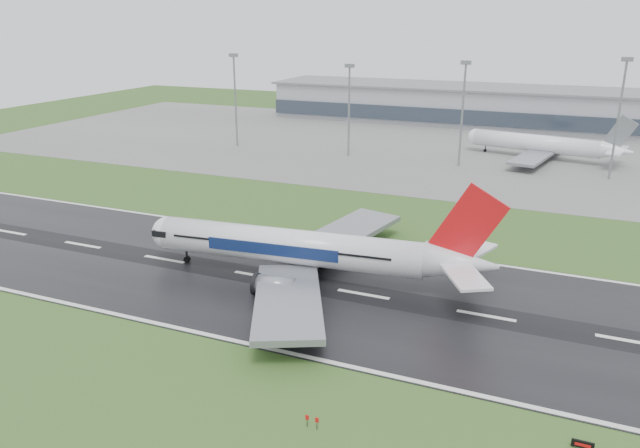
% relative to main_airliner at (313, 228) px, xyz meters
% --- Properties ---
extents(ground, '(520.00, 520.00, 0.00)m').
position_rel_main_airliner_xyz_m(ground, '(30.44, -2.96, -9.35)').
color(ground, '#2D511E').
rests_on(ground, ground).
extents(runway, '(400.00, 45.00, 0.10)m').
position_rel_main_airliner_xyz_m(runway, '(30.44, -2.96, -9.30)').
color(runway, black).
rests_on(runway, ground).
extents(apron, '(400.00, 130.00, 0.08)m').
position_rel_main_airliner_xyz_m(apron, '(30.44, 122.04, -9.31)').
color(apron, slate).
rests_on(apron, ground).
extents(terminal, '(240.00, 36.00, 15.00)m').
position_rel_main_airliner_xyz_m(terminal, '(30.44, 182.04, -1.85)').
color(terminal, '#91939B').
rests_on(terminal, ground).
extents(main_airliner, '(68.23, 65.55, 18.50)m').
position_rel_main_airliner_xyz_m(main_airliner, '(0.00, 0.00, 0.00)').
color(main_airliner, silver).
rests_on(main_airliner, runway).
extents(parked_airliner, '(61.45, 58.58, 15.50)m').
position_rel_main_airliner_xyz_m(parked_airliner, '(29.85, 117.85, -1.52)').
color(parked_airliner, white).
rests_on(parked_airliner, apron).
extents(runway_sign, '(2.31, 0.56, 1.04)m').
position_rel_main_airliner_xyz_m(runway_sign, '(44.58, -30.35, -8.83)').
color(runway_sign, black).
rests_on(runway_sign, ground).
extents(floodmast_0, '(0.64, 0.64, 30.91)m').
position_rel_main_airliner_xyz_m(floodmast_0, '(-71.74, 97.04, 6.11)').
color(floodmast_0, gray).
rests_on(floodmast_0, ground).
extents(floodmast_1, '(0.64, 0.64, 28.60)m').
position_rel_main_airliner_xyz_m(floodmast_1, '(-29.39, 97.04, 4.95)').
color(floodmast_1, gray).
rests_on(floodmast_1, ground).
extents(floodmast_2, '(0.64, 0.64, 30.54)m').
position_rel_main_airliner_xyz_m(floodmast_2, '(7.11, 97.04, 5.92)').
color(floodmast_2, gray).
rests_on(floodmast_2, ground).
extents(floodmast_3, '(0.64, 0.64, 32.51)m').
position_rel_main_airliner_xyz_m(floodmast_3, '(49.80, 97.04, 6.91)').
color(floodmast_3, gray).
rests_on(floodmast_3, ground).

